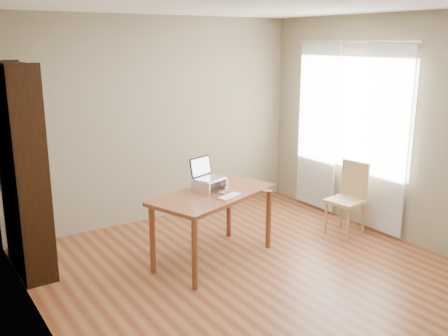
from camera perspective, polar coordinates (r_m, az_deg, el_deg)
room at (r=4.62m, az=5.29°, el=1.98°), size 4.04×4.54×2.64m
bookshelf at (r=5.29m, az=-21.95°, el=-0.23°), size 0.30×0.90×2.10m
curtains at (r=6.49m, az=14.01°, el=4.00°), size 0.03×1.90×2.25m
desk at (r=5.23m, az=-1.18°, el=-3.90°), size 1.52×1.08×0.75m
laptop_stand at (r=5.24m, az=-1.66°, el=-1.77°), size 0.32×0.25×0.13m
laptop at (r=5.26m, az=-1.98°, el=-0.53°), size 0.36×0.34×0.22m
keyboard at (r=5.05m, az=0.69°, el=-3.26°), size 0.31×0.21×0.02m
coaster at (r=5.28m, az=4.99°, el=-2.61°), size 0.11×0.11×0.01m
cat at (r=5.29m, az=-1.50°, el=-1.89°), size 0.23×0.47×0.13m
chair at (r=6.20m, az=14.16°, el=-3.10°), size 0.44×0.44×0.88m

